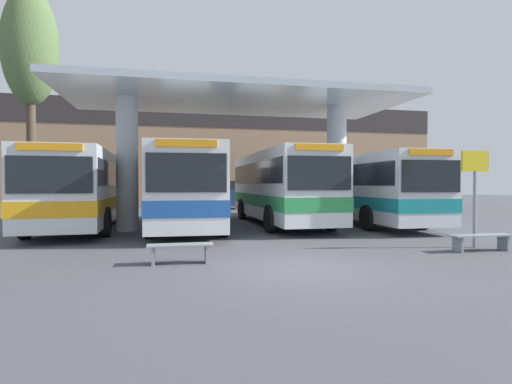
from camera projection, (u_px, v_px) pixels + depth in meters
The scene contains 12 objects.
ground_plane at pixel (298, 267), 8.93m from camera, with size 100.00×100.00×0.00m, color #4C4C51.
townhouse_backdrop at pixel (205, 146), 32.12m from camera, with size 40.00×0.58×8.42m.
station_canopy at pixel (238, 117), 16.78m from camera, with size 13.93×6.38×5.56m.
transit_bus_left_bay at pixel (83, 187), 16.81m from camera, with size 3.02×10.45×3.11m.
transit_bus_center_bay at pixel (187, 186), 17.15m from camera, with size 3.12×11.27×3.21m.
transit_bus_right_bay at pixel (279, 185), 18.49m from camera, with size 2.76×10.30×3.25m.
transit_bus_far_right_bay at pixel (356, 186), 19.85m from camera, with size 2.98×12.48×3.11m.
waiting_bench_near_pillar at pixel (481, 239), 11.08m from camera, with size 1.84×0.44×0.46m.
waiting_bench_mid_platform at pixel (180, 249), 9.35m from camera, with size 1.53×0.44×0.46m.
info_sign_platform at pixel (475, 178), 11.70m from camera, with size 0.90×0.09×2.84m.
poplar_tree_behind_left at pixel (30, 50), 20.32m from camera, with size 2.72×2.72×11.86m.
parked_car_street at pixel (240, 195), 29.77m from camera, with size 4.42×2.07×2.09m.
Camera 1 is at (-2.80, -8.50, 1.88)m, focal length 28.00 mm.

